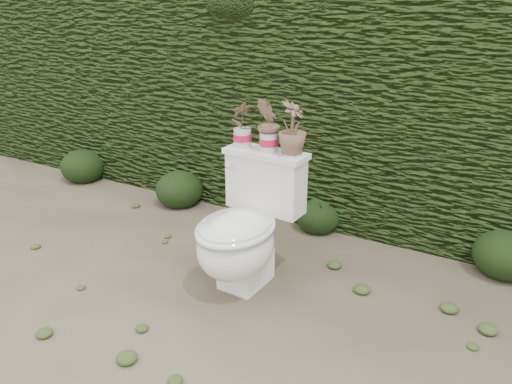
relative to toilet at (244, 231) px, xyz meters
The scene contains 10 objects.
ground 0.41m from the toilet, 54.89° to the right, with size 60.00×60.00×0.00m, color #766B51.
hedge 1.50m from the toilet, 85.13° to the left, with size 8.00×1.00×1.60m, color #2E4416.
toilet is the anchor object (origin of this frame).
potted_plant_left 0.62m from the toilet, 121.36° to the left, with size 0.14×0.09×0.26m, color #27651F.
potted_plant_center 0.62m from the toilet, 82.63° to the left, with size 0.16×0.13×0.30m, color #27651F.
potted_plant_right 0.64m from the toilet, 51.51° to the left, with size 0.16×0.16×0.29m, color #27651F.
liriope_clump_0 2.40m from the toilet, 159.63° to the left, with size 0.40×0.40×0.32m, color black.
liriope_clump_1 1.38m from the toilet, 143.65° to the left, with size 0.39×0.39×0.31m, color black.
liriope_clump_2 0.95m from the toilet, 84.52° to the left, with size 0.33×0.33×0.26m, color black.
liriope_clump_3 1.63m from the toilet, 34.12° to the left, with size 0.39×0.39×0.31m, color black.
Camera 1 is at (1.20, -2.05, 1.63)m, focal length 35.00 mm.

